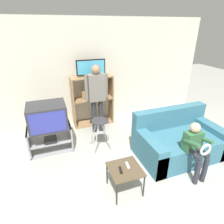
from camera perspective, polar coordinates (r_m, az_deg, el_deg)
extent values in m
cube|color=silver|center=(4.87, -6.80, 11.68)|extent=(6.40, 0.06, 2.60)
cube|color=#939399|center=(4.26, -17.77, -10.63)|extent=(0.86, 0.46, 0.02)
cube|color=#939399|center=(4.14, -18.19, -7.99)|extent=(0.82, 0.46, 0.02)
cube|color=#939399|center=(3.99, -18.74, -4.51)|extent=(0.86, 0.46, 0.02)
cube|color=#939399|center=(4.15, -23.94, -8.45)|extent=(0.03, 0.46, 0.54)
cube|color=#939399|center=(4.13, -12.55, -6.81)|extent=(0.03, 0.46, 0.54)
cube|color=black|center=(4.07, -18.21, -8.01)|extent=(0.24, 0.28, 0.05)
cube|color=#2D2D33|center=(3.87, -19.11, -1.23)|extent=(0.72, 0.58, 0.50)
cube|color=#333899|center=(3.61, -18.90, -3.15)|extent=(0.64, 0.01, 0.42)
cube|color=#9E7A51|center=(4.74, -11.83, 2.58)|extent=(0.03, 0.37, 1.29)
cube|color=#9E7A51|center=(4.96, -0.34, 4.14)|extent=(0.03, 0.37, 1.29)
cube|color=#9E7A51|center=(5.09, -5.65, -3.18)|extent=(0.97, 0.37, 0.03)
cube|color=#9E7A51|center=(4.80, -5.99, 4.11)|extent=(0.97, 0.37, 0.03)
cube|color=#9E7A51|center=(4.63, -6.31, 10.62)|extent=(0.97, 0.37, 0.03)
cube|color=#9E7A4C|center=(4.67, -8.04, 5.04)|extent=(0.18, 0.04, 0.22)
cube|color=black|center=(4.59, -6.33, 10.97)|extent=(0.24, 0.20, 0.04)
cube|color=black|center=(4.55, -6.45, 13.41)|extent=(0.69, 0.04, 0.36)
cube|color=#4CB7E0|center=(4.53, -6.38, 13.36)|extent=(0.64, 0.01, 0.31)
cylinder|color=#B7B7BC|center=(3.85, -4.74, -8.02)|extent=(0.17, 0.16, 0.64)
cylinder|color=#B7B7BC|center=(3.90, -1.44, -7.41)|extent=(0.17, 0.16, 0.64)
cylinder|color=#B7B7BC|center=(4.04, -5.63, -6.33)|extent=(0.17, 0.16, 0.64)
cylinder|color=#B7B7BC|center=(4.09, -2.48, -5.78)|extent=(0.17, 0.16, 0.64)
cylinder|color=#333338|center=(3.80, -3.70, -2.68)|extent=(0.35, 0.35, 0.02)
cube|color=brown|center=(2.98, 4.00, -16.97)|extent=(0.49, 0.49, 0.02)
cylinder|color=black|center=(2.93, 1.46, -23.82)|extent=(0.02, 0.02, 0.41)
cylinder|color=black|center=(3.06, 9.67, -21.41)|extent=(0.02, 0.02, 0.41)
cylinder|color=black|center=(3.21, -1.54, -18.29)|extent=(0.02, 0.02, 0.41)
cylinder|color=black|center=(3.34, 5.90, -16.44)|extent=(0.02, 0.02, 0.41)
cube|color=black|center=(2.93, 2.65, -17.25)|extent=(0.06, 0.15, 0.02)
cube|color=silver|center=(3.01, 4.75, -15.86)|extent=(0.05, 0.15, 0.02)
cube|color=teal|center=(4.03, 19.74, -9.44)|extent=(1.65, 0.99, 0.46)
cube|color=teal|center=(4.07, 17.21, -1.49)|extent=(1.65, 0.20, 0.42)
cube|color=teal|center=(3.62, 10.85, -11.29)|extent=(0.22, 0.99, 0.58)
cube|color=teal|center=(4.45, 27.10, -6.48)|extent=(0.22, 0.99, 0.58)
cylinder|color=#2D2D33|center=(4.51, -5.45, -1.42)|extent=(0.11, 0.11, 0.82)
cylinder|color=#2D2D33|center=(4.55, -3.44, -1.11)|extent=(0.11, 0.11, 0.82)
cube|color=gray|center=(4.26, -4.76, 7.42)|extent=(0.38, 0.20, 0.61)
cylinder|color=gray|center=(4.21, -7.78, 7.25)|extent=(0.08, 0.08, 0.58)
cylinder|color=gray|center=(4.32, -1.83, 7.95)|extent=(0.08, 0.08, 0.58)
sphere|color=#A37A5B|center=(4.16, -4.96, 12.76)|extent=(0.20, 0.20, 0.20)
cylinder|color=#2D2D38|center=(3.49, 24.54, -16.40)|extent=(0.08, 0.08, 0.46)
cylinder|color=#2D2D38|center=(3.58, 26.35, -15.60)|extent=(0.08, 0.08, 0.46)
cylinder|color=#2D2D38|center=(3.40, 23.65, -11.46)|extent=(0.09, 0.30, 0.09)
cylinder|color=#2D2D38|center=(3.50, 25.49, -10.78)|extent=(0.09, 0.30, 0.09)
cube|color=#33663D|center=(3.47, 23.29, -8.11)|extent=(0.30, 0.17, 0.35)
cylinder|color=#33663D|center=(3.27, 23.20, -8.72)|extent=(0.06, 0.31, 0.14)
cylinder|color=#33663D|center=(3.45, 26.56, -7.62)|extent=(0.06, 0.31, 0.14)
sphere|color=#DBAD89|center=(3.34, 24.04, -4.36)|extent=(0.17, 0.17, 0.17)
torus|color=white|center=(3.30, 26.63, -10.24)|extent=(0.21, 0.04, 0.21)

